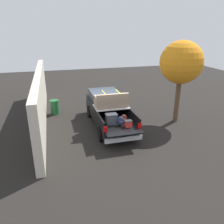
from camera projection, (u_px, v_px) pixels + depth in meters
ground_plane at (109, 125)px, 13.58m from camera, size 40.00×40.00×0.00m
pickup_truck at (108, 109)px, 13.56m from camera, size 6.05×2.06×2.23m
building_facade at (41, 98)px, 13.69m from camera, size 11.97×0.36×3.07m
tree_background at (181, 63)px, 12.98m from camera, size 2.51×2.51×4.95m
trash_can at (55, 107)px, 15.25m from camera, size 0.60×0.60×0.98m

